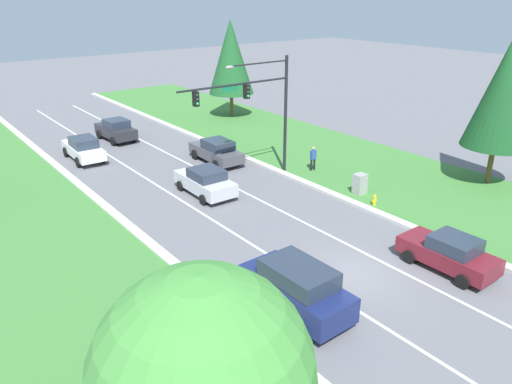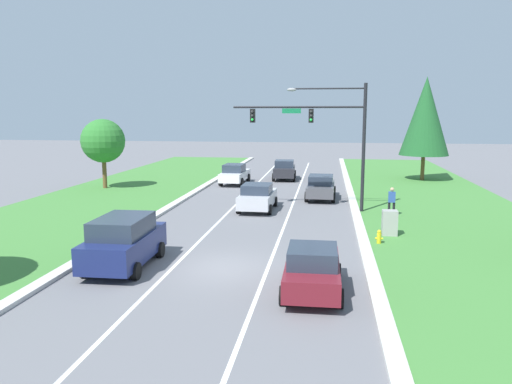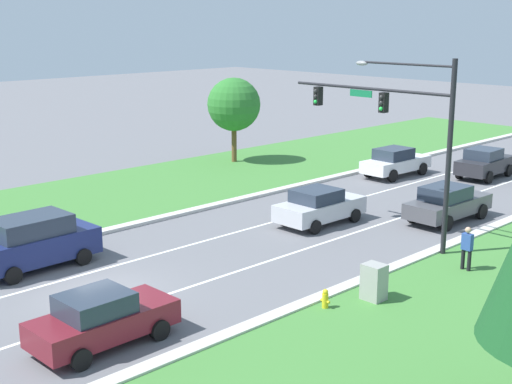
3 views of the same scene
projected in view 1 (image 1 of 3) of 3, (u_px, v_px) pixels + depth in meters
ground_plane at (355, 275)px, 21.06m from camera, size 160.00×160.00×0.00m
curb_strip_right at (434, 236)px, 24.22m from camera, size 0.50×90.00×0.15m
curb_strip_left at (248, 325)px, 17.85m from camera, size 0.50×90.00×0.15m
grass_verge_right at (491, 210)px, 27.20m from camera, size 10.00×90.00×0.08m
lane_stripe_inner_left at (324, 290)px, 20.05m from camera, size 0.14×81.00×0.01m
lane_stripe_inner_right at (382, 262)px, 22.08m from camera, size 0.14×81.00×0.01m
traffic_signal_mast at (257, 101)px, 29.82m from camera, size 7.75×0.41×7.50m
white_sedan at (83, 148)px, 34.98m from camera, size 2.05×4.63×1.67m
charcoal_sedan at (116, 130)px, 39.55m from camera, size 2.13×4.18×1.72m
burgundy_sedan at (449, 253)px, 21.26m from camera, size 1.98×4.15×1.58m
navy_suv at (296, 288)px, 18.37m from camera, size 2.20×4.54×1.97m
silver_sedan at (205, 181)px, 29.10m from camera, size 2.11×4.32×1.61m
graphite_sedan at (217, 151)px, 34.48m from camera, size 2.07×4.64×1.65m
utility_cabinet at (360, 184)px, 29.10m from camera, size 0.70×0.60×1.27m
pedestrian at (313, 158)px, 32.76m from camera, size 0.40×0.24×1.69m
fire_hydrant at (374, 201)px, 27.64m from camera, size 0.34×0.20×0.70m
conifer_near_right_tree at (231, 57)px, 45.14m from camera, size 4.11×4.11×8.80m
conifer_far_right_tree at (503, 94)px, 28.90m from camera, size 3.96×3.96×8.76m
oak_far_left_tree at (203, 376)px, 9.69m from camera, size 4.48×4.48×6.49m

